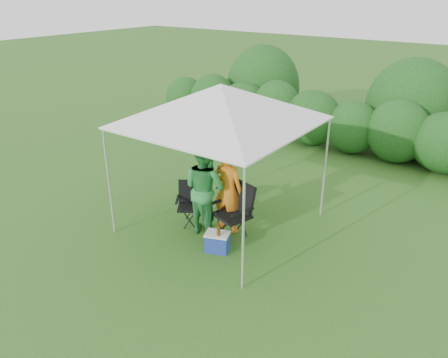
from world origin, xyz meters
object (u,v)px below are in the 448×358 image
Objects in this scene: chair_left at (190,200)px; cooler at (217,242)px; man at (228,191)px; canopy at (221,104)px; woman at (205,188)px; chair_right at (236,208)px.

chair_left is 1.71× the size of cooler.
man is at bearing 90.83° from cooler.
woman is (-0.06, -0.43, -1.54)m from canopy.
chair_right reaches higher than chair_left.
chair_right is 0.58× the size of woman.
woman is at bearing 36.56° from man.
canopy reaches higher than chair_left.
man reaches higher than chair_left.
woman is at bearing 123.78° from cooler.
canopy is 1.64m from man.
woman is at bearing -144.70° from chair_right.
canopy reaches higher than woman.
woman is 1.04m from cooler.
cooler is at bearing -72.38° from chair_right.
cooler is at bearing 103.78° from man.
chair_left is 0.65m from woman.
canopy reaches higher than man.
canopy is 2.06m from chair_left.
man reaches higher than chair_right.
chair_left is 0.47× the size of woman.
canopy is at bearing -2.89° from chair_left.
canopy is at bearing 172.63° from chair_right.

